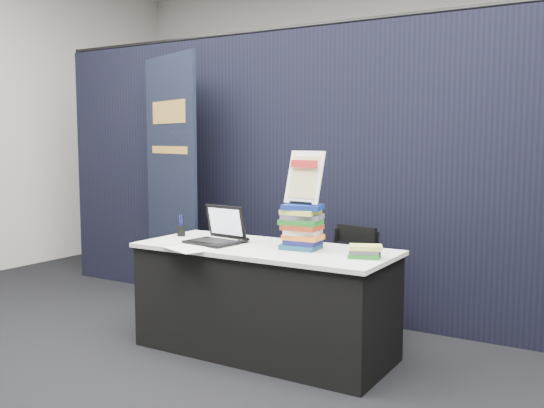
{
  "coord_description": "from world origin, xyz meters",
  "views": [
    {
      "loc": [
        2.19,
        -2.93,
        1.48
      ],
      "look_at": [
        0.06,
        0.55,
        1.05
      ],
      "focal_mm": 40.0,
      "sensor_mm": 36.0,
      "label": 1
    }
  ],
  "objects_px": {
    "book_stack_tall": "(302,227)",
    "stacking_chair": "(349,275)",
    "book_stack_short": "(366,251)",
    "info_sign": "(304,178)",
    "laptop": "(216,234)",
    "display_table": "(264,300)",
    "pullup_banner": "(171,195)"
  },
  "relations": [
    {
      "from": "book_stack_tall",
      "to": "stacking_chair",
      "type": "relative_size",
      "value": 0.37
    },
    {
      "from": "book_stack_short",
      "to": "info_sign",
      "type": "xyz_separation_m",
      "value": [
        -0.48,
        0.08,
        0.44
      ]
    },
    {
      "from": "stacking_chair",
      "to": "book_stack_tall",
      "type": "bearing_deg",
      "value": -83.24
    },
    {
      "from": "laptop",
      "to": "book_stack_tall",
      "type": "relative_size",
      "value": 1.24
    },
    {
      "from": "book_stack_tall",
      "to": "book_stack_short",
      "type": "xyz_separation_m",
      "value": [
        0.48,
        -0.05,
        -0.11
      ]
    },
    {
      "from": "book_stack_short",
      "to": "info_sign",
      "type": "relative_size",
      "value": 0.61
    },
    {
      "from": "display_table",
      "to": "laptop",
      "type": "bearing_deg",
      "value": -172.02
    },
    {
      "from": "laptop",
      "to": "info_sign",
      "type": "xyz_separation_m",
      "value": [
        0.65,
        0.13,
        0.42
      ]
    },
    {
      "from": "display_table",
      "to": "laptop",
      "type": "height_order",
      "value": "laptop"
    },
    {
      "from": "book_stack_short",
      "to": "stacking_chair",
      "type": "distance_m",
      "value": 0.88
    },
    {
      "from": "book_stack_tall",
      "to": "info_sign",
      "type": "xyz_separation_m",
      "value": [
        0.0,
        0.03,
        0.33
      ]
    },
    {
      "from": "book_stack_tall",
      "to": "info_sign",
      "type": "bearing_deg",
      "value": 90.0
    },
    {
      "from": "book_stack_short",
      "to": "stacking_chair",
      "type": "xyz_separation_m",
      "value": [
        -0.42,
        0.69,
        -0.33
      ]
    },
    {
      "from": "laptop",
      "to": "pullup_banner",
      "type": "relative_size",
      "value": 0.17
    },
    {
      "from": "laptop",
      "to": "book_stack_short",
      "type": "xyz_separation_m",
      "value": [
        1.13,
        0.05,
        -0.02
      ]
    },
    {
      "from": "pullup_banner",
      "to": "laptop",
      "type": "bearing_deg",
      "value": -13.29
    },
    {
      "from": "display_table",
      "to": "book_stack_short",
      "type": "bearing_deg",
      "value": -0.23
    },
    {
      "from": "book_stack_tall",
      "to": "book_stack_short",
      "type": "relative_size",
      "value": 1.36
    },
    {
      "from": "laptop",
      "to": "stacking_chair",
      "type": "bearing_deg",
      "value": 53.6
    },
    {
      "from": "display_table",
      "to": "stacking_chair",
      "type": "height_order",
      "value": "stacking_chair"
    },
    {
      "from": "info_sign",
      "to": "display_table",
      "type": "bearing_deg",
      "value": -157.27
    },
    {
      "from": "laptop",
      "to": "pullup_banner",
      "type": "height_order",
      "value": "pullup_banner"
    },
    {
      "from": "book_stack_tall",
      "to": "pullup_banner",
      "type": "height_order",
      "value": "pullup_banner"
    },
    {
      "from": "book_stack_short",
      "to": "pullup_banner",
      "type": "relative_size",
      "value": 0.1
    },
    {
      "from": "book_stack_tall",
      "to": "book_stack_short",
      "type": "bearing_deg",
      "value": -5.86
    },
    {
      "from": "display_table",
      "to": "pullup_banner",
      "type": "height_order",
      "value": "pullup_banner"
    },
    {
      "from": "laptop",
      "to": "info_sign",
      "type": "height_order",
      "value": "info_sign"
    },
    {
      "from": "pullup_banner",
      "to": "stacking_chair",
      "type": "xyz_separation_m",
      "value": [
        1.75,
        0.01,
        -0.53
      ]
    },
    {
      "from": "book_stack_tall",
      "to": "info_sign",
      "type": "relative_size",
      "value": 0.83
    },
    {
      "from": "display_table",
      "to": "info_sign",
      "type": "height_order",
      "value": "info_sign"
    },
    {
      "from": "display_table",
      "to": "info_sign",
      "type": "xyz_separation_m",
      "value": [
        0.27,
        0.08,
        0.85
      ]
    },
    {
      "from": "book_stack_short",
      "to": "info_sign",
      "type": "height_order",
      "value": "info_sign"
    }
  ]
}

